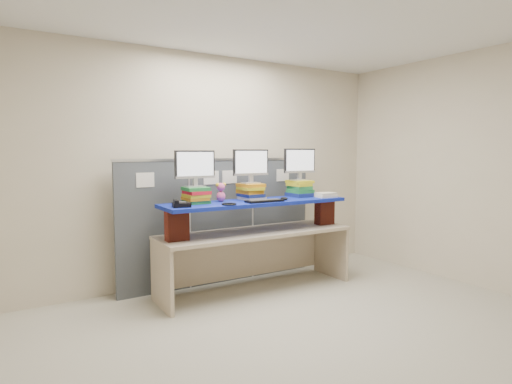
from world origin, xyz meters
TOP-DOWN VIEW (x-y plane):
  - room at (0.00, 0.00)m, footprint 5.00×4.00m
  - cubicle_partition at (-0.00, 1.78)m, footprint 2.60×0.06m
  - desk at (0.18, 1.27)m, footprint 2.31×0.72m
  - brick_pier_left at (-0.79, 1.24)m, footprint 0.23×0.13m
  - brick_pier_right at (1.15, 1.20)m, footprint 0.23×0.13m
  - blue_board at (0.18, 1.27)m, footprint 2.21×0.60m
  - book_stack_left at (-0.51, 1.40)m, footprint 0.25×0.29m
  - book_stack_center at (0.18, 1.39)m, footprint 0.26×0.32m
  - book_stack_right at (0.89, 1.37)m, footprint 0.26×0.31m
  - monitor_left at (-0.51, 1.41)m, footprint 0.46×0.13m
  - monitor_center at (0.18, 1.39)m, footprint 0.46×0.13m
  - monitor_right at (0.89, 1.38)m, footprint 0.46×0.13m
  - keyboard at (0.19, 1.11)m, footprint 0.44×0.16m
  - mouse at (0.49, 1.15)m, footprint 0.08×0.13m
  - desk_phone at (-0.77, 1.20)m, footprint 0.21×0.20m
  - headset at (-0.27, 1.09)m, footprint 0.16×0.16m
  - plush_toy at (-0.20, 1.40)m, footprint 0.13×0.09m
  - binder_stack at (1.11, 1.14)m, footprint 0.25×0.20m

SIDE VIEW (x-z plane):
  - desk at x=0.18m, z-range 0.21..0.91m
  - cubicle_partition at x=0.00m, z-range 0.00..1.53m
  - brick_pier_left at x=-0.79m, z-range 0.70..1.01m
  - brick_pier_right at x=1.15m, z-range 0.70..1.01m
  - blue_board at x=0.18m, z-range 1.01..1.05m
  - headset at x=-0.27m, z-range 1.05..1.07m
  - keyboard at x=0.19m, z-range 1.05..1.08m
  - mouse at x=0.49m, z-range 1.05..1.09m
  - binder_stack at x=1.11m, z-range 1.05..1.10m
  - desk_phone at x=-0.77m, z-range 1.04..1.12m
  - book_stack_left at x=-0.51m, z-range 1.05..1.23m
  - book_stack_center at x=0.18m, z-range 1.05..1.24m
  - book_stack_right at x=0.89m, z-range 1.05..1.25m
  - plush_toy at x=-0.20m, z-range 1.05..1.27m
  - room at x=0.00m, z-range 0.00..2.80m
  - monitor_left at x=-0.51m, z-range 1.25..1.65m
  - monitor_center at x=0.18m, z-range 1.27..1.66m
  - monitor_right at x=0.89m, z-range 1.28..1.67m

